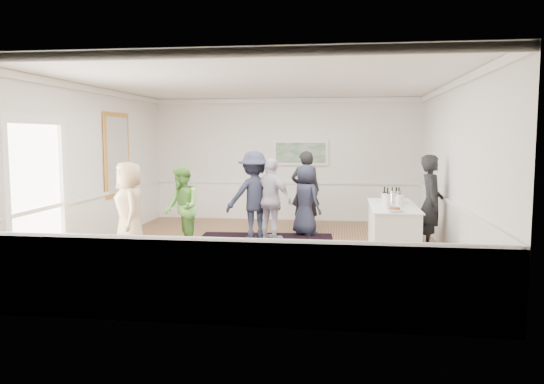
# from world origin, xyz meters

# --- Properties ---
(floor) EXTENTS (8.00, 8.00, 0.00)m
(floor) POSITION_xyz_m (0.00, 0.00, 0.00)
(floor) COLOR brown
(floor) RESTS_ON ground
(ceiling) EXTENTS (7.00, 8.00, 0.02)m
(ceiling) POSITION_xyz_m (0.00, 0.00, 3.20)
(ceiling) COLOR white
(ceiling) RESTS_ON wall_back
(wall_left) EXTENTS (0.02, 8.00, 3.20)m
(wall_left) POSITION_xyz_m (-3.50, 0.00, 1.60)
(wall_left) COLOR white
(wall_left) RESTS_ON floor
(wall_right) EXTENTS (0.02, 8.00, 3.20)m
(wall_right) POSITION_xyz_m (3.50, 0.00, 1.60)
(wall_right) COLOR white
(wall_right) RESTS_ON floor
(wall_back) EXTENTS (7.00, 0.02, 3.20)m
(wall_back) POSITION_xyz_m (0.00, 4.00, 1.60)
(wall_back) COLOR white
(wall_back) RESTS_ON floor
(wall_front) EXTENTS (7.00, 0.02, 3.20)m
(wall_front) POSITION_xyz_m (0.00, -4.00, 1.60)
(wall_front) COLOR white
(wall_front) RESTS_ON floor
(wainscoting) EXTENTS (7.00, 8.00, 1.00)m
(wainscoting) POSITION_xyz_m (0.00, 0.00, 0.50)
(wainscoting) COLOR white
(wainscoting) RESTS_ON floor
(mirror) EXTENTS (0.05, 1.25, 1.85)m
(mirror) POSITION_xyz_m (-3.45, 1.30, 1.80)
(mirror) COLOR gold
(mirror) RESTS_ON wall_left
(doorway) EXTENTS (0.10, 1.78, 2.56)m
(doorway) POSITION_xyz_m (-3.45, -1.90, 1.42)
(doorway) COLOR white
(doorway) RESTS_ON wall_left
(landscape_painting) EXTENTS (1.44, 0.06, 0.66)m
(landscape_painting) POSITION_xyz_m (0.40, 3.95, 1.78)
(landscape_painting) COLOR white
(landscape_painting) RESTS_ON wall_back
(area_rug) EXTENTS (3.09, 3.93, 0.02)m
(area_rug) POSITION_xyz_m (-0.06, 0.05, 0.01)
(area_rug) COLOR black
(area_rug) RESTS_ON floor
(serving_table) EXTENTS (0.86, 2.25, 0.91)m
(serving_table) POSITION_xyz_m (2.45, 0.27, 0.46)
(serving_table) COLOR white
(serving_table) RESTS_ON floor
(bartender) EXTENTS (0.50, 0.71, 1.86)m
(bartender) POSITION_xyz_m (3.20, 0.58, 0.93)
(bartender) COLOR black
(bartender) RESTS_ON floor
(guest_tan) EXTENTS (0.93, 1.02, 1.75)m
(guest_tan) POSITION_xyz_m (-2.35, -0.73, 0.87)
(guest_tan) COLOR tan
(guest_tan) RESTS_ON floor
(guest_green) EXTENTS (0.94, 1.00, 1.64)m
(guest_green) POSITION_xyz_m (-1.60, 0.01, 0.82)
(guest_green) COLOR #61AE45
(guest_green) RESTS_ON floor
(guest_lilac) EXTENTS (1.09, 0.92, 1.75)m
(guest_lilac) POSITION_xyz_m (0.03, 1.03, 0.88)
(guest_lilac) COLOR #BBB0C5
(guest_lilac) RESTS_ON floor
(guest_dark_a) EXTENTS (1.41, 1.18, 1.89)m
(guest_dark_a) POSITION_xyz_m (-0.37, 1.23, 0.94)
(guest_dark_a) COLOR #222639
(guest_dark_a) RESTS_ON floor
(guest_dark_b) EXTENTS (0.72, 0.52, 1.86)m
(guest_dark_b) POSITION_xyz_m (0.63, 2.54, 0.93)
(guest_dark_b) COLOR black
(guest_dark_b) RESTS_ON floor
(guest_navy) EXTENTS (0.91, 0.90, 1.58)m
(guest_navy) POSITION_xyz_m (0.69, 1.84, 0.79)
(guest_navy) COLOR #222639
(guest_navy) RESTS_ON floor
(wine_bottles) EXTENTS (0.35, 0.27, 0.31)m
(wine_bottles) POSITION_xyz_m (2.48, 0.76, 1.07)
(wine_bottles) COLOR black
(wine_bottles) RESTS_ON serving_table
(juice_pitchers) EXTENTS (0.38, 0.67, 0.24)m
(juice_pitchers) POSITION_xyz_m (2.42, -0.02, 1.03)
(juice_pitchers) COLOR #74A73B
(juice_pitchers) RESTS_ON serving_table
(ice_bucket) EXTENTS (0.26, 0.26, 0.25)m
(ice_bucket) POSITION_xyz_m (2.50, 0.47, 1.03)
(ice_bucket) COLOR silver
(ice_bucket) RESTS_ON serving_table
(nut_bowl) EXTENTS (0.29, 0.29, 0.08)m
(nut_bowl) POSITION_xyz_m (2.40, -0.66, 0.95)
(nut_bowl) COLOR white
(nut_bowl) RESTS_ON serving_table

